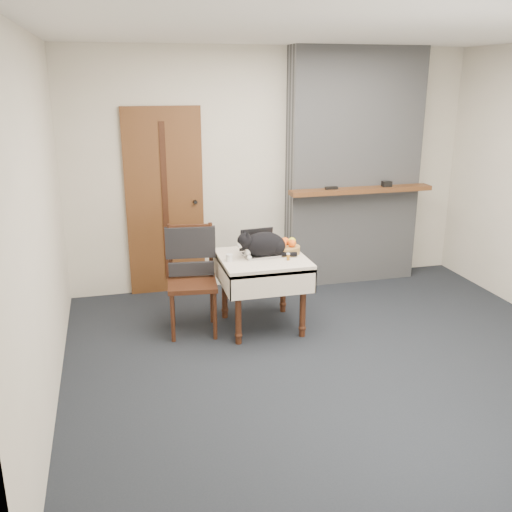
{
  "coord_description": "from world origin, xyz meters",
  "views": [
    {
      "loc": [
        -1.77,
        -4.04,
        2.28
      ],
      "look_at": [
        -0.52,
        0.73,
        0.73
      ],
      "focal_mm": 40.0,
      "sensor_mm": 36.0,
      "label": 1
    }
  ],
  "objects_px": {
    "door": "(165,203)",
    "cream_jar": "(229,258)",
    "pill_bottle": "(288,257)",
    "chair": "(191,264)",
    "fruit_basket": "(287,247)",
    "side_table": "(262,268)",
    "laptop": "(259,248)",
    "cat": "(265,245)"
  },
  "relations": [
    {
      "from": "side_table",
      "to": "laptop",
      "type": "height_order",
      "value": "laptop"
    },
    {
      "from": "cat",
      "to": "chair",
      "type": "relative_size",
      "value": 0.56
    },
    {
      "from": "fruit_basket",
      "to": "side_table",
      "type": "bearing_deg",
      "value": -168.72
    },
    {
      "from": "cat",
      "to": "chair",
      "type": "bearing_deg",
      "value": 160.45
    },
    {
      "from": "cream_jar",
      "to": "fruit_basket",
      "type": "relative_size",
      "value": 0.27
    },
    {
      "from": "door",
      "to": "pill_bottle",
      "type": "xyz_separation_m",
      "value": [
        0.95,
        -1.36,
        -0.27
      ]
    },
    {
      "from": "cream_jar",
      "to": "pill_bottle",
      "type": "distance_m",
      "value": 0.53
    },
    {
      "from": "laptop",
      "to": "cream_jar",
      "type": "relative_size",
      "value": 5.12
    },
    {
      "from": "side_table",
      "to": "laptop",
      "type": "xyz_separation_m",
      "value": [
        -0.01,
        0.08,
        0.17
      ]
    },
    {
      "from": "side_table",
      "to": "fruit_basket",
      "type": "relative_size",
      "value": 3.16
    },
    {
      "from": "laptop",
      "to": "cat",
      "type": "distance_m",
      "value": 0.11
    },
    {
      "from": "fruit_basket",
      "to": "chair",
      "type": "relative_size",
      "value": 0.25
    },
    {
      "from": "side_table",
      "to": "cream_jar",
      "type": "relative_size",
      "value": 11.65
    },
    {
      "from": "door",
      "to": "cream_jar",
      "type": "relative_size",
      "value": 29.88
    },
    {
      "from": "fruit_basket",
      "to": "pill_bottle",
      "type": "bearing_deg",
      "value": -103.91
    },
    {
      "from": "door",
      "to": "chair",
      "type": "relative_size",
      "value": 2.01
    },
    {
      "from": "door",
      "to": "cat",
      "type": "bearing_deg",
      "value": -57.23
    },
    {
      "from": "fruit_basket",
      "to": "cream_jar",
      "type": "bearing_deg",
      "value": -169.21
    },
    {
      "from": "side_table",
      "to": "cat",
      "type": "bearing_deg",
      "value": -17.31
    },
    {
      "from": "cream_jar",
      "to": "pill_bottle",
      "type": "relative_size",
      "value": 1.01
    },
    {
      "from": "laptop",
      "to": "cat",
      "type": "bearing_deg",
      "value": -74.42
    },
    {
      "from": "cream_jar",
      "to": "chair",
      "type": "height_order",
      "value": "chair"
    },
    {
      "from": "cat",
      "to": "fruit_basket",
      "type": "relative_size",
      "value": 2.27
    },
    {
      "from": "pill_bottle",
      "to": "chair",
      "type": "bearing_deg",
      "value": 159.37
    },
    {
      "from": "door",
      "to": "cream_jar",
      "type": "height_order",
      "value": "door"
    },
    {
      "from": "side_table",
      "to": "fruit_basket",
      "type": "height_order",
      "value": "fruit_basket"
    },
    {
      "from": "side_table",
      "to": "cream_jar",
      "type": "height_order",
      "value": "cream_jar"
    },
    {
      "from": "pill_bottle",
      "to": "cat",
      "type": "bearing_deg",
      "value": 139.12
    },
    {
      "from": "laptop",
      "to": "side_table",
      "type": "bearing_deg",
      "value": -87.4
    },
    {
      "from": "door",
      "to": "side_table",
      "type": "relative_size",
      "value": 2.56
    },
    {
      "from": "door",
      "to": "cream_jar",
      "type": "xyz_separation_m",
      "value": [
        0.43,
        -1.26,
        -0.27
      ]
    },
    {
      "from": "cat",
      "to": "pill_bottle",
      "type": "relative_size",
      "value": 8.49
    },
    {
      "from": "side_table",
      "to": "pill_bottle",
      "type": "distance_m",
      "value": 0.29
    },
    {
      "from": "door",
      "to": "side_table",
      "type": "height_order",
      "value": "door"
    },
    {
      "from": "pill_bottle",
      "to": "fruit_basket",
      "type": "distance_m",
      "value": 0.22
    },
    {
      "from": "pill_bottle",
      "to": "fruit_basket",
      "type": "xyz_separation_m",
      "value": [
        0.05,
        0.21,
        0.02
      ]
    },
    {
      "from": "side_table",
      "to": "chair",
      "type": "bearing_deg",
      "value": 166.36
    },
    {
      "from": "door",
      "to": "chair",
      "type": "bearing_deg",
      "value": -83.67
    },
    {
      "from": "side_table",
      "to": "fruit_basket",
      "type": "xyz_separation_m",
      "value": [
        0.25,
        0.05,
        0.17
      ]
    },
    {
      "from": "door",
      "to": "chair",
      "type": "distance_m",
      "value": 1.11
    },
    {
      "from": "chair",
      "to": "cream_jar",
      "type": "bearing_deg",
      "value": -27.68
    },
    {
      "from": "side_table",
      "to": "cream_jar",
      "type": "bearing_deg",
      "value": -169.6
    }
  ]
}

